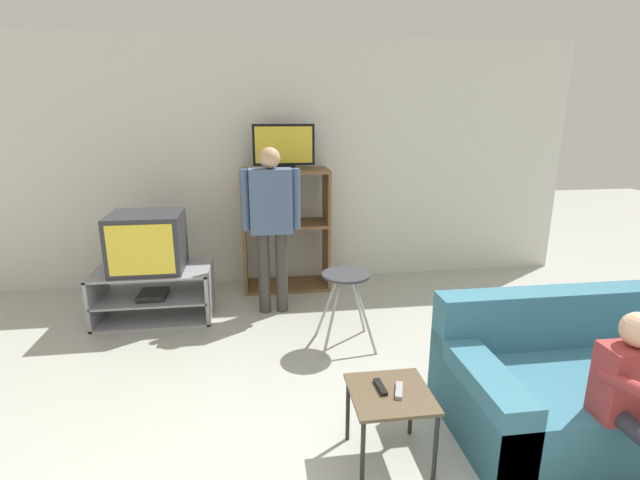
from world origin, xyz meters
TOP-DOWN VIEW (x-y plane):
  - wall_back at (0.00, 3.69)m, footprint 6.40×0.06m
  - tv_stand at (-1.29, 2.80)m, footprint 1.03×0.60m
  - television_main at (-1.31, 2.79)m, footprint 0.62×0.53m
  - media_shelf at (-0.03, 3.40)m, footprint 0.91×0.45m
  - television_flat at (-0.03, 3.41)m, footprint 0.63×0.20m
  - folding_stool at (0.35, 2.03)m, footprint 0.45×0.43m
  - snack_table at (0.34, 0.70)m, footprint 0.42×0.42m
  - remote_control_black at (0.29, 0.74)m, footprint 0.04×0.15m
  - remote_control_white at (0.38, 0.70)m, footprint 0.08×0.15m
  - couch at (1.77, 0.85)m, footprint 1.99×0.92m
  - person_standing_adult at (-0.20, 2.78)m, footprint 0.53×0.20m

SIDE VIEW (x-z plane):
  - tv_stand at x=-1.29m, z-range 0.00..0.46m
  - couch at x=1.77m, z-range -0.12..0.63m
  - snack_table at x=0.34m, z-range 0.15..0.57m
  - remote_control_black at x=0.29m, z-range 0.42..0.44m
  - remote_control_white at x=0.38m, z-range 0.42..0.44m
  - folding_stool at x=0.35m, z-range 0.20..0.82m
  - media_shelf at x=-0.03m, z-range 0.01..1.29m
  - television_main at x=-1.31m, z-range 0.47..0.98m
  - person_standing_adult at x=-0.20m, z-range 0.16..1.71m
  - wall_back at x=0.00m, z-range 0.00..2.60m
  - television_flat at x=-0.03m, z-range 1.27..1.72m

